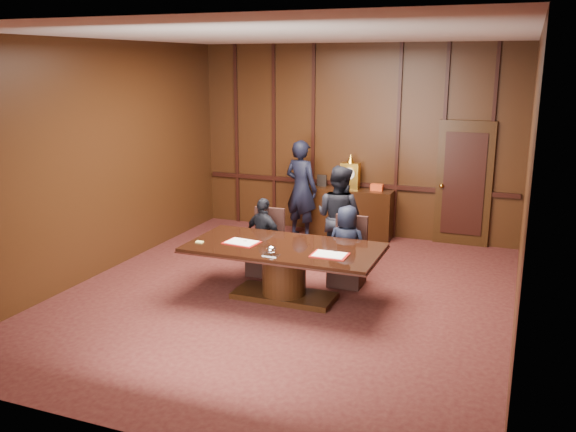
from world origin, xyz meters
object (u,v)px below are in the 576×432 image
at_px(witness_left, 301,189).
at_px(witness_right, 339,217).
at_px(sideboard, 349,211).
at_px(signatory_right, 347,246).
at_px(signatory_left, 264,237).
at_px(conference_table, 284,263).

bearing_deg(witness_left, witness_right, 144.90).
relative_size(sideboard, witness_right, 0.98).
bearing_deg(sideboard, witness_left, -155.31).
distance_m(sideboard, signatory_right, 2.63).
height_order(signatory_left, witness_left, witness_left).
distance_m(conference_table, signatory_left, 1.03).
xyz_separation_m(conference_table, witness_left, (-0.84, 2.96, 0.39)).
relative_size(witness_left, witness_right, 1.11).
xyz_separation_m(signatory_left, witness_left, (-0.19, 2.16, 0.30)).
xyz_separation_m(conference_table, signatory_left, (-0.65, 0.80, 0.09)).
relative_size(signatory_right, witness_left, 0.66).
xyz_separation_m(conference_table, witness_right, (0.30, 1.57, 0.30)).
bearing_deg(signatory_right, sideboard, -73.49).
height_order(conference_table, witness_left, witness_left).
distance_m(witness_left, witness_right, 1.80).
bearing_deg(sideboard, conference_table, -89.59).
distance_m(sideboard, witness_left, 0.99).
bearing_deg(witness_left, sideboard, -139.77).
bearing_deg(sideboard, signatory_right, -75.13).
xyz_separation_m(sideboard, conference_table, (0.02, -3.34, 0.02)).
xyz_separation_m(signatory_left, signatory_right, (1.30, 0.00, -0.00)).
bearing_deg(conference_table, sideboard, 90.41).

